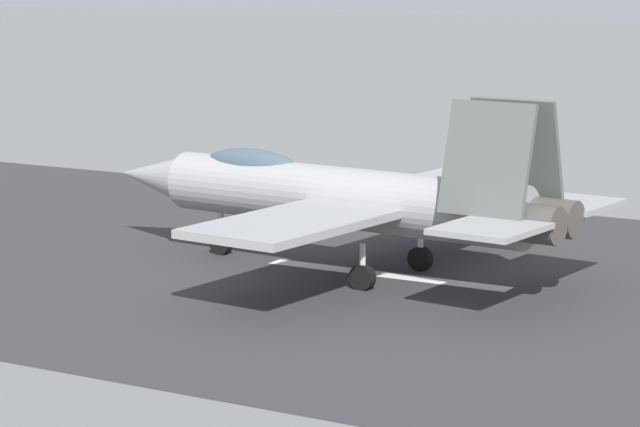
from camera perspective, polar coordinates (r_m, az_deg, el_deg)
ground_plane at (r=42.87m, az=3.81°, el=-2.63°), size 400.00×400.00×0.00m
runway_strip at (r=42.86m, az=3.83°, el=-2.61°), size 240.00×26.00×0.02m
fighter_jet at (r=43.15m, az=0.93°, el=0.73°), size 16.99×14.35×5.60m
marker_cone_mid at (r=57.53m, az=0.80°, el=0.91°), size 0.44×0.44×0.55m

